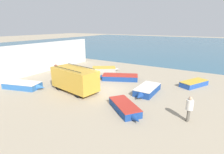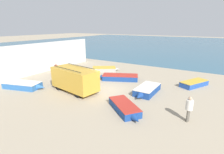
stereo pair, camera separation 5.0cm
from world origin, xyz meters
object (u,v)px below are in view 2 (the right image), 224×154
object	(u,v)px
fisherman_1	(56,69)
fishing_rowboat_5	(125,108)
fishing_rowboat_0	(147,90)
parked_van	(74,79)
fishing_rowboat_3	(195,83)
fisherman_0	(189,107)
fishing_rowboat_2	(119,77)
fishing_rowboat_4	(24,85)
fishing_rowboat_1	(105,69)

from	to	relation	value
fisherman_1	fishing_rowboat_5	bearing A→B (deg)	140.38
fishing_rowboat_0	parked_van	bearing A→B (deg)	-63.02
parked_van	fishing_rowboat_5	bearing A→B (deg)	177.88
fishing_rowboat_3	fisherman_0	size ratio (longest dim) A/B	2.19
parked_van	fishing_rowboat_2	xyz separation A→B (m)	(1.80, 5.31, -0.91)
fishing_rowboat_5	fisherman_0	distance (m)	4.27
fishing_rowboat_0	fishing_rowboat_3	distance (m)	5.71
fishing_rowboat_0	fishing_rowboat_5	world-z (taller)	fishing_rowboat_0
fishing_rowboat_5	fisherman_1	xyz separation A→B (m)	(-11.09, 3.50, 0.71)
fishing_rowboat_2	fishing_rowboat_3	world-z (taller)	fishing_rowboat_2
fishing_rowboat_3	fisherman_0	xyz separation A→B (m)	(0.56, -7.82, 0.75)
fishing_rowboat_4	fisherman_1	distance (m)	4.49
fishing_rowboat_0	fisherman_0	xyz separation A→B (m)	(4.03, -3.29, 0.72)
fishing_rowboat_4	fisherman_1	xyz separation A→B (m)	(-0.27, 4.43, 0.69)
fishing_rowboat_5	fisherman_0	world-z (taller)	fisherman_0
parked_van	fisherman_0	xyz separation A→B (m)	(10.06, -0.30, -0.17)
parked_van	fishing_rowboat_3	size ratio (longest dim) A/B	1.35
fishing_rowboat_4	parked_van	bearing A→B (deg)	6.59
parked_van	fishing_rowboat_5	xyz separation A→B (m)	(5.95, -1.17, -0.93)
parked_van	fishing_rowboat_1	xyz separation A→B (m)	(-1.86, 7.84, -0.94)
fishing_rowboat_3	fisherman_1	world-z (taller)	fisherman_1
fishing_rowboat_3	fishing_rowboat_5	distance (m)	9.39
fisherman_1	parked_van	bearing A→B (deg)	133.50
parked_van	fishing_rowboat_0	world-z (taller)	parked_van
parked_van	fishing_rowboat_2	distance (m)	5.67
fishing_rowboat_0	fisherman_1	size ratio (longest dim) A/B	2.34
fishing_rowboat_3	fishing_rowboat_5	xyz separation A→B (m)	(-3.56, -8.69, -0.00)
fishing_rowboat_4	fisherman_1	world-z (taller)	fisherman_1
fishing_rowboat_1	fishing_rowboat_5	xyz separation A→B (m)	(7.81, -9.00, 0.02)
fishing_rowboat_5	fisherman_0	size ratio (longest dim) A/B	2.03
fishing_rowboat_4	fisherman_0	distance (m)	15.06
fishing_rowboat_1	fisherman_1	bearing A→B (deg)	-155.05
fishing_rowboat_0	fisherman_0	bearing A→B (deg)	51.34
fishing_rowboat_1	fishing_rowboat_4	bearing A→B (deg)	-141.11
fishing_rowboat_0	fisherman_0	size ratio (longest dim) A/B	2.25
fishing_rowboat_1	fishing_rowboat_3	distance (m)	11.37
fishing_rowboat_0	fishing_rowboat_2	distance (m)	4.82
fishing_rowboat_0	fishing_rowboat_4	world-z (taller)	fishing_rowboat_0
fishing_rowboat_0	fishing_rowboat_5	bearing A→B (deg)	-0.58
fishing_rowboat_2	fishing_rowboat_5	bearing A→B (deg)	98.05
fishing_rowboat_5	parked_van	bearing A→B (deg)	-153.02
fishing_rowboat_1	fisherman_0	size ratio (longest dim) A/B	2.16
fishing_rowboat_2	fisherman_1	xyz separation A→B (m)	(-6.94, -2.97, 0.70)
fishing_rowboat_1	fishing_rowboat_2	bearing A→B (deg)	-68.93
fishing_rowboat_2	fisherman_0	size ratio (longest dim) A/B	2.80
fishing_rowboat_1	fishing_rowboat_4	world-z (taller)	fishing_rowboat_4
fishing_rowboat_1	fisherman_0	world-z (taller)	fisherman_0
fishing_rowboat_3	fishing_rowboat_0	bearing A→B (deg)	170.14
fishing_rowboat_2	fishing_rowboat_4	size ratio (longest dim) A/B	1.09
parked_van	fishing_rowboat_0	xyz separation A→B (m)	(6.03, 2.99, -0.89)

